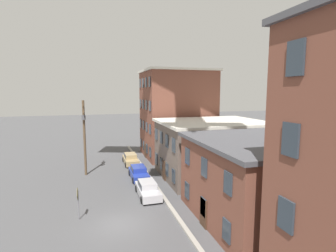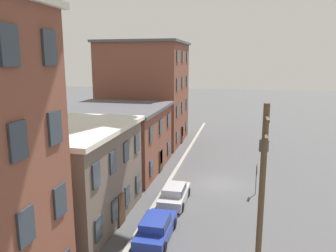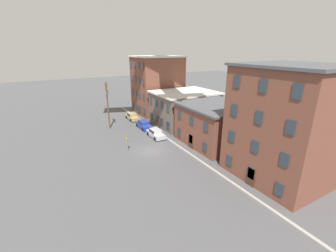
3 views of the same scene
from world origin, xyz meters
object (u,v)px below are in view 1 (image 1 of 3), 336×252
car_blue (139,172)px  caution_sign (78,198)px  utility_pole (84,134)px  car_tan (131,159)px  car_silver (148,189)px

car_blue → caution_sign: bearing=-36.7°
car_blue → utility_pole: utility_pole is taller
car_tan → caution_sign: bearing=-22.9°
car_silver → utility_pole: size_ratio=0.49×
car_blue → utility_pole: size_ratio=0.49×
car_tan → utility_pole: bearing=-60.4°
car_tan → car_silver: (11.89, -0.08, 0.00)m
car_silver → caution_sign: bearing=-63.9°
car_tan → caution_sign: 16.25m
car_blue → caution_sign: size_ratio=1.67×
car_tan → utility_pole: size_ratio=0.49×
caution_sign → car_blue: bearing=143.3°
car_silver → caution_sign: caution_sign is taller
car_silver → utility_pole: utility_pole is taller
utility_pole → car_tan: bearing=119.6°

